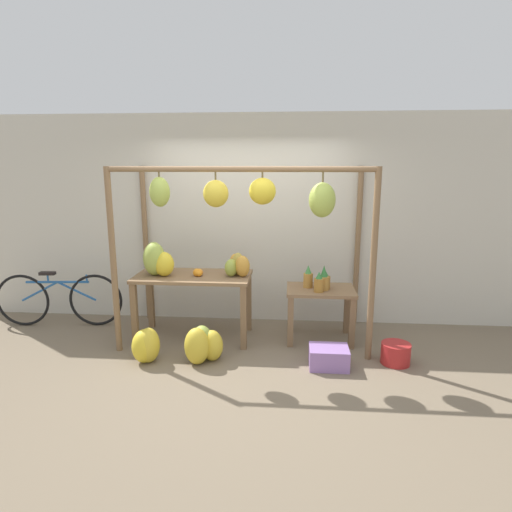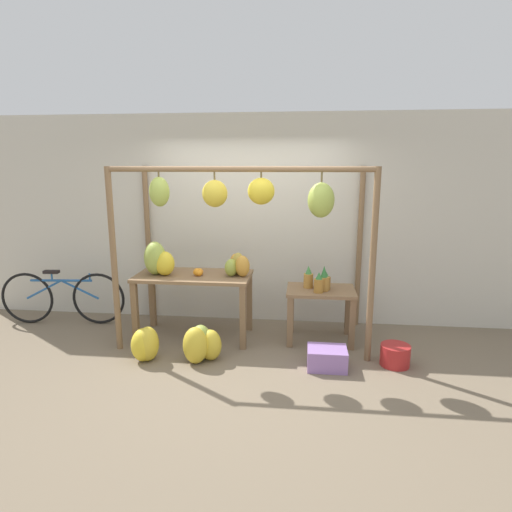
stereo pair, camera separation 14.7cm
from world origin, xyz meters
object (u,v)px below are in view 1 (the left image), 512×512
object	(u,v)px
banana_pile_ground_left	(146,346)
parked_bicycle	(59,299)
pineapple_cluster	(319,280)
blue_bucket	(396,353)
banana_pile_ground_right	(203,345)
orange_pile	(199,273)
fruit_crate_white	(329,357)
papaya_pile	(237,266)
banana_pile_on_table	(158,261)

from	to	relation	value
banana_pile_ground_left	parked_bicycle	xyz separation A→B (m)	(-1.53, 0.99, 0.18)
pineapple_cluster	blue_bucket	size ratio (longest dim) A/B	1.02
banana_pile_ground_right	orange_pile	bearing A→B (deg)	104.53
pineapple_cluster	fruit_crate_white	xyz separation A→B (m)	(0.08, -0.71, -0.66)
banana_pile_ground_right	fruit_crate_white	distance (m)	1.38
pineapple_cluster	orange_pile	bearing A→B (deg)	-177.47
blue_bucket	papaya_pile	size ratio (longest dim) A/B	0.88
orange_pile	blue_bucket	distance (m)	2.45
orange_pile	parked_bicycle	distance (m)	2.06
banana_pile_on_table	parked_bicycle	world-z (taller)	banana_pile_on_table
banana_pile_ground_right	blue_bucket	size ratio (longest dim) A/B	1.40
pineapple_cluster	blue_bucket	distance (m)	1.19
banana_pile_ground_left	blue_bucket	distance (m)	2.74
orange_pile	fruit_crate_white	distance (m)	1.83
fruit_crate_white	parked_bicycle	size ratio (longest dim) A/B	0.25
banana_pile_on_table	papaya_pile	world-z (taller)	banana_pile_on_table
banana_pile_on_table	banana_pile_ground_right	size ratio (longest dim) A/B	1.08
banana_pile_on_table	fruit_crate_white	bearing A→B (deg)	-17.03
fruit_crate_white	parked_bicycle	bearing A→B (deg)	165.04
pineapple_cluster	fruit_crate_white	bearing A→B (deg)	-83.94
banana_pile_on_table	orange_pile	bearing A→B (deg)	2.60
orange_pile	papaya_pile	xyz separation A→B (m)	(0.46, 0.05, 0.08)
pineapple_cluster	parked_bicycle	bearing A→B (deg)	176.17
banana_pile_on_table	parked_bicycle	bearing A→B (deg)	167.94
banana_pile_on_table	banana_pile_ground_right	world-z (taller)	banana_pile_on_table
orange_pile	fruit_crate_white	xyz separation A→B (m)	(1.54, -0.65, -0.74)
pineapple_cluster	banana_pile_ground_left	distance (m)	2.14
banana_pile_ground_right	pineapple_cluster	bearing A→B (deg)	27.92
pineapple_cluster	banana_pile_ground_left	size ratio (longest dim) A/B	0.82
papaya_pile	orange_pile	bearing A→B (deg)	-173.59
pineapple_cluster	fruit_crate_white	distance (m)	0.97
orange_pile	parked_bicycle	size ratio (longest dim) A/B	0.10
parked_bicycle	banana_pile_on_table	bearing A→B (deg)	-12.06
banana_pile_on_table	parked_bicycle	size ratio (longest dim) A/B	0.28
orange_pile	pineapple_cluster	xyz separation A→B (m)	(1.46, 0.06, -0.08)
orange_pile	papaya_pile	size ratio (longest dim) A/B	0.46
banana_pile_on_table	orange_pile	xyz separation A→B (m)	(0.49, 0.02, -0.14)
banana_pile_on_table	orange_pile	distance (m)	0.52
blue_bucket	papaya_pile	bearing A→B (deg)	163.03
banana_pile_ground_right	blue_bucket	distance (m)	2.12
pineapple_cluster	papaya_pile	size ratio (longest dim) A/B	0.89
papaya_pile	parked_bicycle	bearing A→B (deg)	174.33
orange_pile	pineapple_cluster	world-z (taller)	pineapple_cluster
banana_pile_on_table	pineapple_cluster	bearing A→B (deg)	2.55
orange_pile	pineapple_cluster	distance (m)	1.47
banana_pile_on_table	banana_pile_ground_left	xyz separation A→B (m)	(0.04, -0.67, -0.81)
banana_pile_ground_left	banana_pile_ground_right	size ratio (longest dim) A/B	0.89
papaya_pile	banana_pile_ground_left	bearing A→B (deg)	-141.09
pineapple_cluster	fruit_crate_white	size ratio (longest dim) A/B	0.77
orange_pile	papaya_pile	world-z (taller)	papaya_pile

